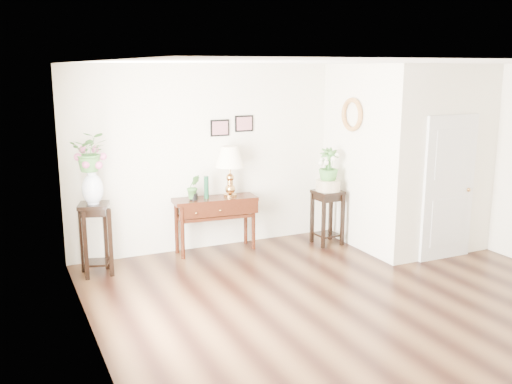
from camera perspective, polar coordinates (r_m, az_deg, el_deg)
floor at (r=7.08m, az=9.85°, el=-10.66°), size 6.00×5.50×0.02m
ceiling at (r=6.53m, az=10.78°, el=12.61°), size 6.00×5.50×0.02m
wall_back at (r=9.01m, az=0.22°, el=3.77°), size 6.00×0.02×2.80m
wall_left at (r=5.54m, az=-16.05°, el=-2.21°), size 0.02×5.50×2.80m
partition at (r=9.31m, az=14.65°, el=3.65°), size 1.80×1.95×2.80m
door at (r=8.64m, az=18.71°, el=0.37°), size 0.90×0.05×2.10m
art_print_left at (r=8.68m, az=-3.63°, el=6.41°), size 0.30×0.02×0.25m
art_print_right at (r=8.83m, az=-1.20°, el=6.86°), size 0.30×0.02×0.25m
wall_ornament at (r=8.78m, az=9.56°, el=7.64°), size 0.07×0.51×0.51m
console_table at (r=8.66m, az=-4.09°, el=-3.26°), size 1.28×0.52×0.84m
table_lamp at (r=8.58m, az=-2.61°, el=1.86°), size 0.50×0.50×0.77m
green_vase at (r=8.48m, az=-4.99°, el=0.47°), size 0.09×0.09×0.34m
potted_plant at (r=8.41m, az=-6.28°, el=0.40°), size 0.20×0.17×0.36m
plant_stand_a at (r=7.97m, az=-15.74°, el=-4.56°), size 0.48×0.48×0.98m
porcelain_vase at (r=7.79m, az=-16.04°, el=0.49°), size 0.35×0.35×0.49m
lily_arrangement at (r=7.72m, az=-16.24°, el=3.68°), size 0.58×0.54×0.53m
plant_stand_b at (r=9.07m, az=7.14°, el=-2.52°), size 0.43×0.43×0.86m
ceramic_bowl at (r=8.95m, az=7.22°, el=0.64°), size 0.39×0.39×0.17m
narcissus at (r=8.90m, az=7.28°, el=2.62°), size 0.37×0.37×0.55m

